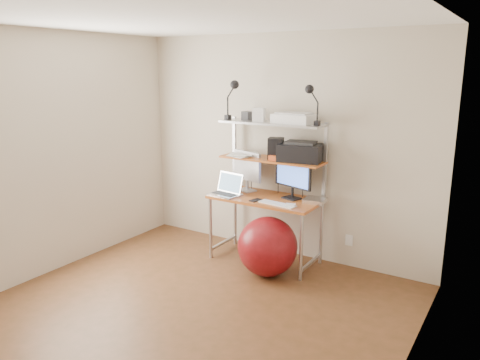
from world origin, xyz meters
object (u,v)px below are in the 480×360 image
at_px(monitor_black, 293,176).
at_px(laptop, 227,190).
at_px(printer, 301,152).
at_px(exercise_ball, 268,247).
at_px(monitor_silver, 247,168).

distance_m(monitor_black, laptop, 0.75).
height_order(printer, exercise_ball, printer).
relative_size(monitor_silver, printer, 0.99).
relative_size(monitor_black, printer, 1.01).
distance_m(monitor_silver, printer, 0.70).
bearing_deg(monitor_black, exercise_ball, -81.33).
relative_size(printer, exercise_ball, 0.79).
height_order(monitor_silver, printer, printer).
bearing_deg(monitor_silver, laptop, -89.68).
distance_m(printer, exercise_ball, 1.06).
xyz_separation_m(monitor_silver, printer, (0.65, 0.01, 0.25)).
xyz_separation_m(monitor_silver, exercise_ball, (0.53, -0.46, -0.69)).
height_order(monitor_black, laptop, monitor_black).
xyz_separation_m(monitor_black, printer, (0.06, 0.05, 0.26)).
bearing_deg(monitor_silver, printer, 20.85).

